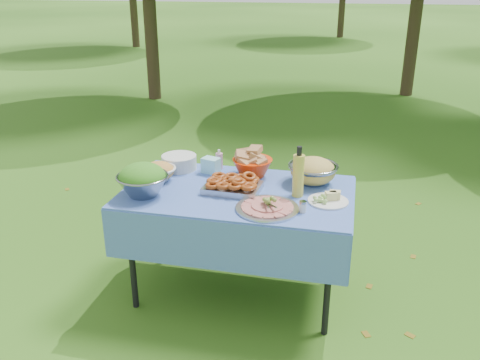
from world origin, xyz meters
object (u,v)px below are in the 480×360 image
object	(u,v)px
picnic_table	(238,243)
oil_bottle	(298,172)
plate_stack	(179,162)
salad_bowl	(142,180)
bread_bowl	(252,163)
pasta_bowl_steel	(313,170)
charcuterie_platter	(267,203)

from	to	relation	value
picnic_table	oil_bottle	distance (m)	0.66
picnic_table	plate_stack	size ratio (longest dim) A/B	5.91
salad_bowl	bread_bowl	xyz separation A→B (m)	(0.60, 0.48, -0.01)
picnic_table	oil_bottle	xyz separation A→B (m)	(0.38, 0.01, 0.54)
salad_bowl	plate_stack	xyz separation A→B (m)	(0.07, 0.49, -0.05)
pasta_bowl_steel	charcuterie_platter	xyz separation A→B (m)	(-0.22, -0.48, -0.04)
picnic_table	oil_bottle	size ratio (longest dim) A/B	4.51
bread_bowl	oil_bottle	xyz separation A→B (m)	(0.34, -0.27, 0.07)
pasta_bowl_steel	bread_bowl	bearing A→B (deg)	175.10
picnic_table	charcuterie_platter	size ratio (longest dim) A/B	3.87
pasta_bowl_steel	oil_bottle	xyz separation A→B (m)	(-0.07, -0.24, 0.07)
plate_stack	bread_bowl	bearing A→B (deg)	-1.48
picnic_table	bread_bowl	xyz separation A→B (m)	(0.04, 0.28, 0.47)
plate_stack	oil_bottle	xyz separation A→B (m)	(0.88, -0.29, 0.11)
picnic_table	oil_bottle	bearing A→B (deg)	1.21
picnic_table	bread_bowl	world-z (taller)	bread_bowl
plate_stack	pasta_bowl_steel	distance (m)	0.95
salad_bowl	charcuterie_platter	xyz separation A→B (m)	(0.79, -0.03, -0.06)
pasta_bowl_steel	oil_bottle	distance (m)	0.26
plate_stack	bread_bowl	xyz separation A→B (m)	(0.53, -0.01, 0.04)
salad_bowl	oil_bottle	bearing A→B (deg)	12.33
charcuterie_platter	oil_bottle	world-z (taller)	oil_bottle
picnic_table	plate_stack	world-z (taller)	plate_stack
picnic_table	charcuterie_platter	xyz separation A→B (m)	(0.23, -0.23, 0.42)
picnic_table	plate_stack	distance (m)	0.72
bread_bowl	pasta_bowl_steel	world-z (taller)	bread_bowl
charcuterie_platter	salad_bowl	bearing A→B (deg)	177.59
bread_bowl	plate_stack	bearing A→B (deg)	178.52
picnic_table	pasta_bowl_steel	size ratio (longest dim) A/B	4.49
picnic_table	salad_bowl	world-z (taller)	salad_bowl
plate_stack	bread_bowl	size ratio (longest dim) A/B	0.90
salad_bowl	bread_bowl	size ratio (longest dim) A/B	1.16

